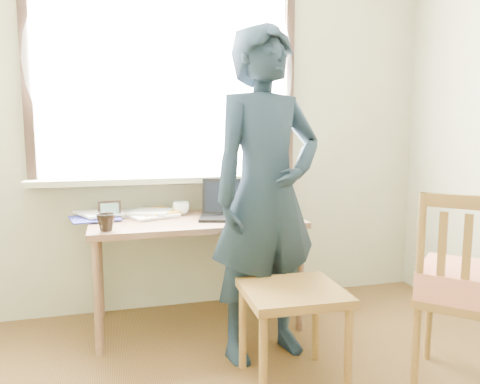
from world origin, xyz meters
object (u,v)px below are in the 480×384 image
object	(u,v)px
laptop	(229,209)
mug_white	(181,208)
mug_dark	(106,222)
work_chair	(293,303)
person	(266,195)
side_chair	(468,286)
desk	(196,229)

from	to	relation	value
laptop	mug_white	bearing A→B (deg)	147.29
laptop	mug_dark	world-z (taller)	laptop
mug_white	mug_dark	xyz separation A→B (m)	(-0.48, -0.39, 0.01)
work_chair	person	xyz separation A→B (m)	(-0.03, 0.34, 0.50)
mug_dark	person	bearing A→B (deg)	-17.51
mug_white	work_chair	bearing A→B (deg)	-67.95
work_chair	person	world-z (taller)	person
laptop	mug_dark	distance (m)	0.79
mug_white	work_chair	distance (m)	1.12
mug_dark	work_chair	xyz separation A→B (m)	(0.88, -0.61, -0.34)
work_chair	person	bearing A→B (deg)	94.29
side_chair	desk	bearing A→B (deg)	135.93
desk	person	distance (m)	0.65
desk	side_chair	size ratio (longest dim) A/B	1.34
work_chair	side_chair	world-z (taller)	side_chair
side_chair	work_chair	bearing A→B (deg)	162.31
mug_white	mug_dark	world-z (taller)	mug_dark
person	laptop	bearing A→B (deg)	88.79
mug_dark	side_chair	size ratio (longest dim) A/B	0.11
laptop	mug_white	xyz separation A→B (m)	(-0.28, 0.18, -0.01)
desk	work_chair	distance (m)	0.93
mug_white	mug_dark	distance (m)	0.61
side_chair	person	distance (m)	1.10
mug_dark	side_chair	xyz separation A→B (m)	(1.69, -0.87, -0.24)
mug_white	work_chair	size ratio (longest dim) A/B	0.22
laptop	mug_dark	xyz separation A→B (m)	(-0.76, -0.20, -0.01)
desk	work_chair	world-z (taller)	desk
mug_dark	mug_white	bearing A→B (deg)	38.85
person	work_chair	bearing A→B (deg)	-98.20
work_chair	mug_white	bearing A→B (deg)	112.05
mug_white	person	world-z (taller)	person
desk	mug_white	size ratio (longest dim) A/B	12.11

